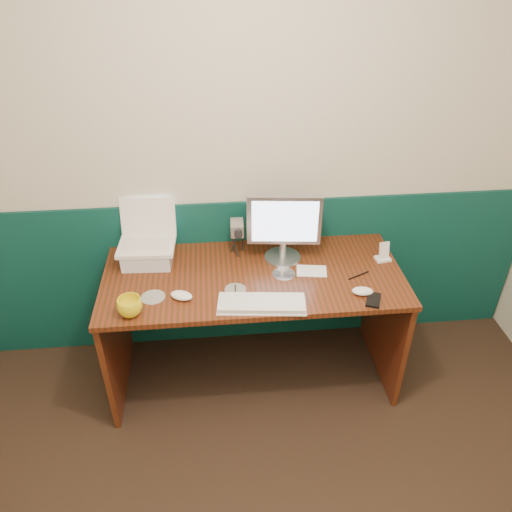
{
  "coord_description": "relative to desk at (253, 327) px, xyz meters",
  "views": [
    {
      "loc": [
        -0.17,
        -0.77,
        2.31
      ],
      "look_at": [
        0.02,
        1.23,
        0.97
      ],
      "focal_mm": 35.0,
      "sensor_mm": 36.0,
      "label": 1
    }
  ],
  "objects": [
    {
      "name": "cd_loose_a",
      "position": [
        -0.52,
        -0.14,
        0.38
      ],
      "size": [
        0.12,
        0.12,
        0.0
      ],
      "primitive_type": "cylinder",
      "color": "silver",
      "rests_on": "desk"
    },
    {
      "name": "monitor",
      "position": [
        0.18,
        0.14,
        0.57
      ],
      "size": [
        0.4,
        0.16,
        0.39
      ],
      "primitive_type": null,
      "rotation": [
        0.0,
        0.0,
        -0.11
      ],
      "color": "#ADADB2",
      "rests_on": "desk"
    },
    {
      "name": "mouse_left",
      "position": [
        -0.37,
        -0.17,
        0.39
      ],
      "size": [
        0.13,
        0.11,
        0.04
      ],
      "primitive_type": "ellipsoid",
      "rotation": [
        0.0,
        0.0,
        -0.42
      ],
      "color": "white",
      "rests_on": "desk"
    },
    {
      "name": "laptop",
      "position": [
        -0.57,
        0.18,
        0.59
      ],
      "size": [
        0.31,
        0.25,
        0.25
      ],
      "primitive_type": null,
      "rotation": [
        0.0,
        0.0,
        -0.05
      ],
      "color": "white",
      "rests_on": "laptop_riser"
    },
    {
      "name": "music_player",
      "position": [
        0.73,
        0.07,
        0.44
      ],
      "size": [
        0.06,
        0.04,
        0.1
      ],
      "primitive_type": "cube",
      "rotation": [
        -0.17,
        0.0,
        0.16
      ],
      "color": "white",
      "rests_on": "dock"
    },
    {
      "name": "desk",
      "position": [
        0.0,
        0.0,
        0.0
      ],
      "size": [
        1.6,
        0.7,
        0.75
      ],
      "primitive_type": "cube",
      "color": "#381F0A",
      "rests_on": "ground"
    },
    {
      "name": "wainscot",
      "position": [
        -0.02,
        0.36,
        0.12
      ],
      "size": [
        3.48,
        0.02,
        1.0
      ],
      "primitive_type": "cube",
      "color": "#083436",
      "rests_on": "ground"
    },
    {
      "name": "camcorder",
      "position": [
        -0.07,
        0.22,
        0.48
      ],
      "size": [
        0.1,
        0.14,
        0.21
      ],
      "primitive_type": null,
      "rotation": [
        0.0,
        0.0,
        -0.04
      ],
      "color": "#B3B3B8",
      "rests_on": "desk"
    },
    {
      "name": "laptop_riser",
      "position": [
        -0.57,
        0.18,
        0.42
      ],
      "size": [
        0.27,
        0.24,
        0.09
      ],
      "primitive_type": "cube",
      "rotation": [
        0.0,
        0.0,
        -0.05
      ],
      "color": "silver",
      "rests_on": "desk"
    },
    {
      "name": "cd_spindle",
      "position": [
        -0.1,
        -0.15,
        0.39
      ],
      "size": [
        0.11,
        0.11,
        0.02
      ],
      "primitive_type": "cylinder",
      "color": "silver",
      "rests_on": "desk"
    },
    {
      "name": "mug",
      "position": [
        -0.61,
        -0.27,
        0.42
      ],
      "size": [
        0.13,
        0.13,
        0.09
      ],
      "primitive_type": "imported",
      "rotation": [
        0.0,
        0.0,
        -0.09
      ],
      "color": "yellow",
      "rests_on": "desk"
    },
    {
      "name": "pda",
      "position": [
        0.57,
        -0.28,
        0.38
      ],
      "size": [
        0.1,
        0.13,
        0.01
      ],
      "primitive_type": "cube",
      "rotation": [
        0.0,
        0.0,
        -0.39
      ],
      "color": "black",
      "rests_on": "desk"
    },
    {
      "name": "dock",
      "position": [
        0.73,
        0.07,
        0.38
      ],
      "size": [
        0.09,
        0.07,
        0.02
      ],
      "primitive_type": "cube",
      "rotation": [
        0.0,
        0.0,
        0.16
      ],
      "color": "white",
      "rests_on": "desk"
    },
    {
      "name": "papers",
      "position": [
        0.32,
        0.0,
        0.38
      ],
      "size": [
        0.17,
        0.13,
        0.0
      ],
      "primitive_type": "cube",
      "rotation": [
        0.0,
        0.0,
        -0.16
      ],
      "color": "white",
      "rests_on": "desk"
    },
    {
      "name": "cd_loose_b",
      "position": [
        0.16,
        -0.01,
        0.38
      ],
      "size": [
        0.12,
        0.12,
        0.0
      ],
      "primitive_type": "cylinder",
      "color": "silver",
      "rests_on": "desk"
    },
    {
      "name": "pen",
      "position": [
        0.56,
        -0.07,
        0.38
      ],
      "size": [
        0.13,
        0.07,
        0.01
      ],
      "primitive_type": "cylinder",
      "rotation": [
        0.0,
        1.57,
        0.45
      ],
      "color": "black",
      "rests_on": "desk"
    },
    {
      "name": "mouse_right",
      "position": [
        0.53,
        -0.22,
        0.39
      ],
      "size": [
        0.12,
        0.08,
        0.04
      ],
      "primitive_type": "ellipsoid",
      "rotation": [
        0.0,
        0.0,
        -0.16
      ],
      "color": "white",
      "rests_on": "desk"
    },
    {
      "name": "back_wall",
      "position": [
        -0.02,
        0.37,
        0.88
      ],
      "size": [
        3.5,
        0.04,
        2.5
      ],
      "primitive_type": "cube",
      "color": "beige",
      "rests_on": "ground"
    },
    {
      "name": "keyboard",
      "position": [
        0.02,
        -0.26,
        0.39
      ],
      "size": [
        0.44,
        0.19,
        0.02
      ],
      "primitive_type": "cube",
      "rotation": [
        0.0,
        0.0,
        -0.11
      ],
      "color": "white",
      "rests_on": "desk"
    }
  ]
}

